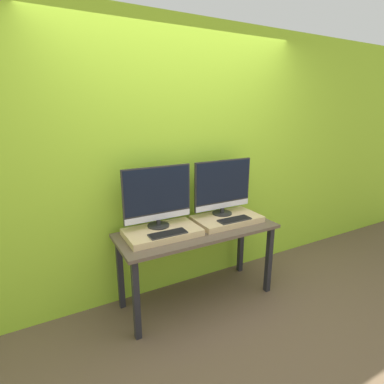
{
  "coord_description": "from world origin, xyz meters",
  "views": [
    {
      "loc": [
        -1.28,
        -1.94,
        1.81
      ],
      "look_at": [
        0.0,
        0.4,
        1.06
      ],
      "focal_mm": 28.0,
      "sensor_mm": 36.0,
      "label": 1
    }
  ],
  "objects_px": {
    "monitor_left": "(158,196)",
    "monitor_right": "(223,186)",
    "keyboard_left": "(168,233)",
    "keyboard_right": "(234,219)"
  },
  "relations": [
    {
      "from": "keyboard_left",
      "to": "monitor_right",
      "type": "distance_m",
      "value": 0.77
    },
    {
      "from": "monitor_right",
      "to": "keyboard_right",
      "type": "relative_size",
      "value": 1.92
    },
    {
      "from": "keyboard_left",
      "to": "keyboard_right",
      "type": "relative_size",
      "value": 1.0
    },
    {
      "from": "monitor_left",
      "to": "keyboard_right",
      "type": "distance_m",
      "value": 0.77
    },
    {
      "from": "monitor_right",
      "to": "keyboard_right",
      "type": "bearing_deg",
      "value": -90.0
    },
    {
      "from": "monitor_right",
      "to": "monitor_left",
      "type": "bearing_deg",
      "value": 180.0
    },
    {
      "from": "keyboard_right",
      "to": "keyboard_left",
      "type": "bearing_deg",
      "value": 180.0
    },
    {
      "from": "keyboard_left",
      "to": "keyboard_right",
      "type": "height_order",
      "value": "same"
    },
    {
      "from": "monitor_left",
      "to": "monitor_right",
      "type": "height_order",
      "value": "same"
    },
    {
      "from": "keyboard_left",
      "to": "monitor_left",
      "type": "bearing_deg",
      "value": 90.0
    }
  ]
}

